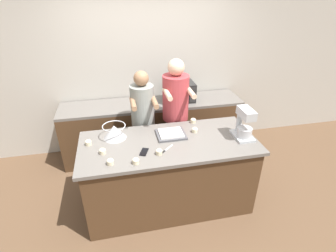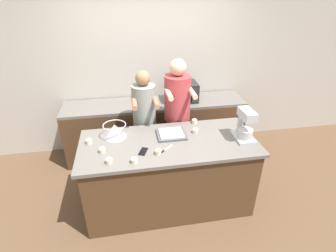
{
  "view_description": "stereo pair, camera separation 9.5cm",
  "coord_description": "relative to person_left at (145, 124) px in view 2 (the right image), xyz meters",
  "views": [
    {
      "loc": [
        -0.54,
        -2.49,
        2.51
      ],
      "look_at": [
        0.0,
        0.04,
        1.1
      ],
      "focal_mm": 28.0,
      "sensor_mm": 36.0,
      "label": 1
    },
    {
      "loc": [
        -0.45,
        -2.51,
        2.51
      ],
      "look_at": [
        0.0,
        0.04,
        1.1
      ],
      "focal_mm": 28.0,
      "sensor_mm": 36.0,
      "label": 2
    }
  ],
  "objects": [
    {
      "name": "ground_plane",
      "position": [
        0.21,
        -0.64,
        -0.83
      ],
      "size": [
        16.0,
        16.0,
        0.0
      ],
      "primitive_type": "plane",
      "color": "brown"
    },
    {
      "name": "cell_phone",
      "position": [
        -0.09,
        -0.8,
        0.09
      ],
      "size": [
        0.12,
        0.16,
        0.01
      ],
      "color": "black",
      "rests_on": "island_counter"
    },
    {
      "name": "knife",
      "position": [
        0.14,
        -0.81,
        0.09
      ],
      "size": [
        0.17,
        0.16,
        0.01
      ],
      "color": "#BCBCC1",
      "rests_on": "island_counter"
    },
    {
      "name": "microwave_oven",
      "position": [
        0.64,
        0.56,
        0.21
      ],
      "size": [
        0.45,
        0.34,
        0.29
      ],
      "color": "black",
      "rests_on": "back_counter"
    },
    {
      "name": "cupcake_1",
      "position": [
        0.57,
        -0.5,
        0.12
      ],
      "size": [
        0.07,
        0.07,
        0.06
      ],
      "color": "beige",
      "rests_on": "island_counter"
    },
    {
      "name": "mixing_bowl",
      "position": [
        -0.39,
        -0.42,
        0.17
      ],
      "size": [
        0.27,
        0.27,
        0.16
      ],
      "color": "#BCBCC1",
      "rests_on": "island_counter"
    },
    {
      "name": "back_counter",
      "position": [
        0.21,
        0.56,
        -0.38
      ],
      "size": [
        2.8,
        0.6,
        0.9
      ],
      "color": "#4C331E",
      "rests_on": "ground_plane"
    },
    {
      "name": "cupcake_3",
      "position": [
        -0.53,
        -0.73,
        0.12
      ],
      "size": [
        0.07,
        0.07,
        0.06
      ],
      "color": "beige",
      "rests_on": "island_counter"
    },
    {
      "name": "stand_mixer",
      "position": [
        1.08,
        -0.72,
        0.25
      ],
      "size": [
        0.2,
        0.3,
        0.37
      ],
      "color": "#B2B7BC",
      "rests_on": "island_counter"
    },
    {
      "name": "back_wall",
      "position": [
        0.21,
        0.91,
        0.52
      ],
      "size": [
        10.0,
        0.06,
        2.7
      ],
      "color": "#B2ADA3",
      "rests_on": "ground_plane"
    },
    {
      "name": "cupcake_0",
      "position": [
        -0.68,
        -0.52,
        0.12
      ],
      "size": [
        0.07,
        0.07,
        0.06
      ],
      "color": "beige",
      "rests_on": "island_counter"
    },
    {
      "name": "person_right",
      "position": [
        0.45,
        0.0,
        0.06
      ],
      "size": [
        0.36,
        0.51,
        1.7
      ],
      "color": "brown",
      "rests_on": "ground_plane"
    },
    {
      "name": "person_left",
      "position": [
        0.0,
        0.0,
        0.0
      ],
      "size": [
        0.33,
        0.49,
        1.57
      ],
      "color": "#33384C",
      "rests_on": "ground_plane"
    },
    {
      "name": "cupcake_2",
      "position": [
        -0.2,
        -0.98,
        0.12
      ],
      "size": [
        0.07,
        0.07,
        0.06
      ],
      "color": "beige",
      "rests_on": "island_counter"
    },
    {
      "name": "baking_tray",
      "position": [
        0.27,
        -0.51,
        0.11
      ],
      "size": [
        0.34,
        0.3,
        0.04
      ],
      "color": "#4C4C51",
      "rests_on": "island_counter"
    },
    {
      "name": "cupcake_4",
      "position": [
        0.06,
        -0.87,
        0.12
      ],
      "size": [
        0.07,
        0.07,
        0.06
      ],
      "color": "beige",
      "rests_on": "island_counter"
    },
    {
      "name": "cupcake_6",
      "position": [
        0.62,
        -0.25,
        0.12
      ],
      "size": [
        0.07,
        0.07,
        0.06
      ],
      "color": "beige",
      "rests_on": "island_counter"
    },
    {
      "name": "island_counter",
      "position": [
        0.21,
        -0.64,
        -0.37
      ],
      "size": [
        2.03,
        0.9,
        0.92
      ],
      "color": "#4C331E",
      "rests_on": "ground_plane"
    },
    {
      "name": "cupcake_5",
      "position": [
        -0.45,
        -0.94,
        0.12
      ],
      "size": [
        0.07,
        0.07,
        0.06
      ],
      "color": "beige",
      "rests_on": "island_counter"
    }
  ]
}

